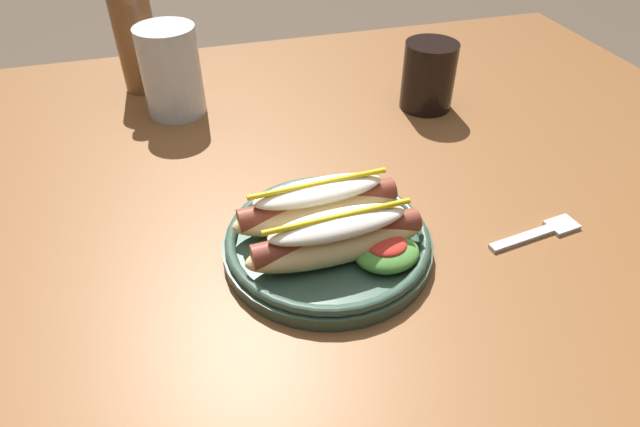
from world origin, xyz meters
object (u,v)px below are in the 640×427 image
at_px(soda_cup, 428,76).
at_px(water_cup, 171,71).
at_px(hot_dog_plate, 330,233).
at_px(glass_bottle, 135,36).
at_px(fork, 541,232).

bearing_deg(soda_cup, water_cup, 166.64).
xyz_separation_m(hot_dog_plate, water_cup, (-0.14, 0.38, 0.04)).
bearing_deg(hot_dog_plate, soda_cup, 49.33).
xyz_separation_m(hot_dog_plate, soda_cup, (0.25, 0.29, 0.03)).
xyz_separation_m(water_cup, glass_bottle, (-0.05, 0.10, 0.02)).
bearing_deg(soda_cup, fork, -90.67).
relative_size(hot_dog_plate, fork, 1.91).
relative_size(fork, water_cup, 0.89).
bearing_deg(glass_bottle, hot_dog_plate, -69.27).
bearing_deg(fork, glass_bottle, 121.32).
distance_m(soda_cup, glass_bottle, 0.48).
distance_m(fork, soda_cup, 0.33).
bearing_deg(fork, hot_dog_plate, 162.95).
height_order(fork, water_cup, water_cup).
relative_size(hot_dog_plate, soda_cup, 2.22).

